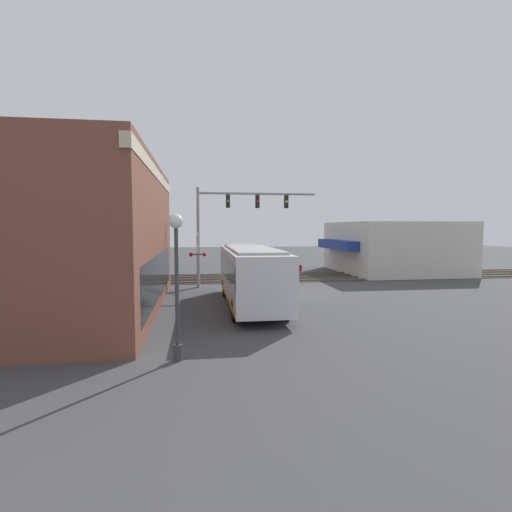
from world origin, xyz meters
The scene contains 12 objects.
ground_plane centered at (0.00, 0.00, 0.00)m, with size 120.00×120.00×0.00m, color #424244.
brick_building centered at (-3.69, 11.69, 3.67)m, with size 16.30×8.46×7.34m.
shop_building centered at (10.26, -12.27, 2.32)m, with size 11.04×10.85×4.62m.
city_bus centered at (-3.64, 2.80, 1.72)m, with size 10.52×2.59×3.11m.
traffic_signal_gantry centered at (3.53, 2.93, 5.17)m, with size 0.42×8.39×6.91m.
crossing_signal centered at (3.15, 5.56, 2.30)m, with size 1.41×1.18×3.81m.
streetlamp centered at (-11.93, 6.19, 2.74)m, with size 0.44×0.44×4.57m.
rail_track_near centered at (6.00, 0.00, 0.03)m, with size 2.60×60.00×0.15m.
rail_track_far centered at (9.20, 0.00, 0.03)m, with size 2.60×60.00×0.15m.
parked_car_red centered at (11.90, -2.60, 0.71)m, with size 4.73×1.82×1.53m.
parked_car_grey centered at (18.04, 0.20, 0.66)m, with size 4.57×1.82×1.40m.
pedestrian_near_bus centered at (-1.92, 1.06, 0.92)m, with size 0.34×0.34×1.80m.
Camera 1 is at (-24.37, 5.53, 4.16)m, focal length 28.00 mm.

